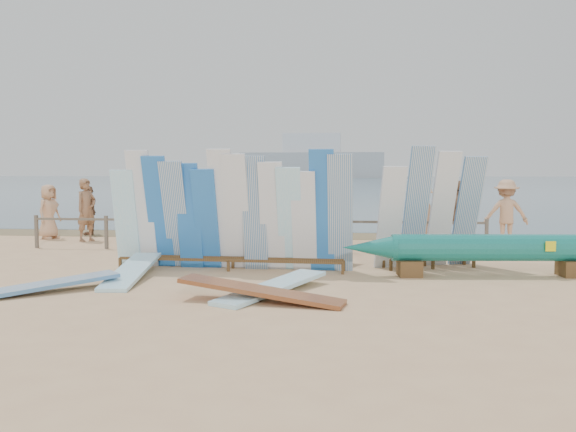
# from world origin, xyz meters

# --- Properties ---
(ground) EXTENTS (160.00, 160.00, 0.00)m
(ground) POSITION_xyz_m (0.00, 0.00, 0.00)
(ground) COLOR tan
(ground) RESTS_ON ground
(ocean) EXTENTS (320.00, 240.00, 0.02)m
(ocean) POSITION_xyz_m (0.00, 128.00, 0.00)
(ocean) COLOR #426176
(ocean) RESTS_ON ground
(wet_sand_strip) EXTENTS (40.00, 2.60, 0.01)m
(wet_sand_strip) POSITION_xyz_m (0.00, 7.20, 0.00)
(wet_sand_strip) COLOR olive
(wet_sand_strip) RESTS_ON ground
(distant_ship) EXTENTS (45.00, 8.00, 14.00)m
(distant_ship) POSITION_xyz_m (-12.00, 180.00, 5.31)
(distant_ship) COLOR #999EA3
(distant_ship) RESTS_ON ocean
(fence) EXTENTS (12.08, 0.08, 0.90)m
(fence) POSITION_xyz_m (0.00, 3.00, 0.63)
(fence) COLOR #695E4F
(fence) RESTS_ON ground
(main_surfboard_rack) EXTENTS (5.19, 0.82, 2.56)m
(main_surfboard_rack) POSITION_xyz_m (0.09, -0.09, 1.15)
(main_surfboard_rack) COLOR brown
(main_surfboard_rack) RESTS_ON ground
(side_surfboard_rack) EXTENTS (2.42, 1.39, 2.64)m
(side_surfboard_rack) POSITION_xyz_m (4.34, 0.70, 1.20)
(side_surfboard_rack) COLOR brown
(side_surfboard_rack) RESTS_ON ground
(outrigger_canoe) EXTENTS (5.95, 1.11, 0.84)m
(outrigger_canoe) POSITION_xyz_m (5.42, -0.27, 0.54)
(outrigger_canoe) COLOR brown
(outrigger_canoe) RESTS_ON ground
(vendor_table) EXTENTS (1.04, 0.91, 1.15)m
(vendor_table) POSITION_xyz_m (2.14, 1.12, 0.38)
(vendor_table) COLOR brown
(vendor_table) RESTS_ON ground
(flat_board_e) EXTENTS (2.35, 2.25, 0.25)m
(flat_board_e) POSITION_xyz_m (-2.68, -2.93, 0.00)
(flat_board_e) COLOR silver
(flat_board_e) RESTS_ON ground
(flat_board_a) EXTENTS (0.82, 2.74, 0.34)m
(flat_board_a) POSITION_xyz_m (-1.60, -1.42, 0.00)
(flat_board_a) COLOR #9BE0F8
(flat_board_a) RESTS_ON ground
(flat_board_c) EXTENTS (2.75, 0.99, 0.36)m
(flat_board_c) POSITION_xyz_m (1.25, -3.21, 0.00)
(flat_board_c) COLOR brown
(flat_board_c) RESTS_ON ground
(flat_board_b) EXTENTS (1.73, 2.66, 0.22)m
(flat_board_b) POSITION_xyz_m (1.33, -2.49, 0.00)
(flat_board_b) COLOR #9BE0F8
(flat_board_b) RESTS_ON ground
(beach_chair_left) EXTENTS (0.67, 0.69, 0.95)m
(beach_chair_left) POSITION_xyz_m (1.37, 3.54, 0.28)
(beach_chair_left) COLOR #AE1512
(beach_chair_left) RESTS_ON ground
(beach_chair_right) EXTENTS (0.70, 0.72, 0.91)m
(beach_chair_right) POSITION_xyz_m (1.85, 4.02, 0.26)
(beach_chair_right) COLOR #AE1512
(beach_chair_right) RESTS_ON ground
(stroller) EXTENTS (0.66, 0.81, 0.98)m
(stroller) POSITION_xyz_m (1.68, 3.62, 0.39)
(stroller) COLOR #AE1512
(stroller) RESTS_ON ground
(beachgoer_0) EXTENTS (0.59, 0.90, 1.69)m
(beachgoer_0) POSITION_xyz_m (-6.80, 5.19, 0.85)
(beachgoer_0) COLOR tan
(beachgoer_0) RESTS_ON ground
(beachgoer_10) EXTENTS (0.68, 1.16, 1.86)m
(beachgoer_10) POSITION_xyz_m (5.36, 3.64, 0.93)
(beachgoer_10) COLOR #8C6042
(beachgoer_10) RESTS_ON ground
(beachgoer_extra_1) EXTENTS (0.60, 1.01, 1.62)m
(beachgoer_extra_1) POSITION_xyz_m (-6.00, 6.37, 0.81)
(beachgoer_extra_1) COLOR #8C6042
(beachgoer_extra_1) RESTS_ON ground
(beachgoer_7) EXTENTS (0.49, 0.67, 1.65)m
(beachgoer_7) POSITION_xyz_m (1.65, 4.96, 0.82)
(beachgoer_7) COLOR #8C6042
(beachgoer_7) RESTS_ON ground
(beachgoer_3) EXTENTS (1.18, 1.08, 1.77)m
(beachgoer_3) POSITION_xyz_m (-2.93, 6.27, 0.88)
(beachgoer_3) COLOR tan
(beachgoer_3) RESTS_ON ground
(beachgoer_5) EXTENTS (1.52, 0.93, 1.56)m
(beachgoer_5) POSITION_xyz_m (0.83, 5.34, 0.78)
(beachgoer_5) COLOR beige
(beachgoer_5) RESTS_ON ground
(beachgoer_9) EXTENTS (0.69, 1.19, 1.72)m
(beachgoer_9) POSITION_xyz_m (4.65, 5.19, 0.86)
(beachgoer_9) COLOR tan
(beachgoer_9) RESTS_ON ground
(beachgoer_4) EXTENTS (1.09, 1.07, 1.82)m
(beachgoer_4) POSITION_xyz_m (0.89, 5.58, 0.91)
(beachgoer_4) COLOR #8C6042
(beachgoer_4) RESTS_ON ground
(beachgoer_1) EXTENTS (0.63, 0.78, 1.89)m
(beachgoer_1) POSITION_xyz_m (-5.34, 4.70, 0.94)
(beachgoer_1) COLOR #8C6042
(beachgoer_1) RESTS_ON ground
(beachgoer_extra_0) EXTENTS (1.24, 0.59, 1.87)m
(beachgoer_extra_0) POSITION_xyz_m (6.93, 5.02, 0.94)
(beachgoer_extra_0) COLOR tan
(beachgoer_extra_0) RESTS_ON ground
(beachgoer_6) EXTENTS (0.96, 0.95, 1.87)m
(beachgoer_6) POSITION_xyz_m (1.11, 4.44, 0.94)
(beachgoer_6) COLOR tan
(beachgoer_6) RESTS_ON ground
(beachgoer_11) EXTENTS (1.15, 1.74, 1.80)m
(beachgoer_11) POSITION_xyz_m (-2.80, 7.45, 0.90)
(beachgoer_11) COLOR beige
(beachgoer_11) RESTS_ON ground
(beachgoer_2) EXTENTS (0.91, 0.77, 1.70)m
(beachgoer_2) POSITION_xyz_m (-4.06, 5.05, 0.85)
(beachgoer_2) COLOR beige
(beachgoer_2) RESTS_ON ground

